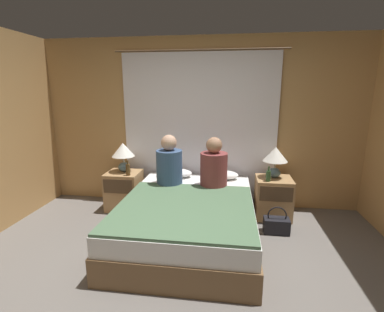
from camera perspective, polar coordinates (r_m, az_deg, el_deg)
ground_plane at (r=2.73m, az=-4.12°, el=-26.43°), size 16.00×16.00×0.00m
wall_back at (r=4.22m, az=1.54°, el=6.61°), size 4.85×0.06×2.50m
curtain_panel at (r=4.17m, az=1.44°, el=5.14°), size 2.48×0.03×2.31m
bed at (r=3.41m, az=-0.72°, el=-12.73°), size 1.53×2.04×0.50m
nightstand_left at (r=4.32m, az=-13.73°, el=-6.82°), size 0.48×0.46×0.56m
nightstand_right at (r=4.08m, az=16.29°, el=-8.19°), size 0.48×0.46×0.56m
lamp_left at (r=4.20m, az=-13.92°, el=0.72°), size 0.33×0.33×0.43m
lamp_right at (r=3.96m, az=16.72°, el=-0.22°), size 0.33×0.33×0.43m
pillow_left at (r=4.12m, az=-3.66°, el=-3.47°), size 0.53×0.29×0.12m
pillow_right at (r=4.04m, az=5.77°, el=-3.84°), size 0.53×0.29×0.12m
blanket_on_bed at (r=3.05m, az=-1.50°, el=-10.46°), size 1.47×1.43×0.03m
person_left_in_bed at (r=3.72m, az=-4.68°, el=-1.71°), size 0.35×0.35×0.68m
person_right_in_bed at (r=3.65m, az=4.48°, el=-2.20°), size 0.36×0.36×0.67m
beer_bottle_on_left_stand at (r=4.04m, az=-13.01°, el=-2.69°), size 0.06×0.06×0.22m
beer_bottle_on_right_stand at (r=3.82m, az=15.39°, el=-3.91°), size 0.06×0.06×0.20m
handbag_on_floor at (r=3.73m, az=16.93°, el=-13.34°), size 0.31×0.18×0.35m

